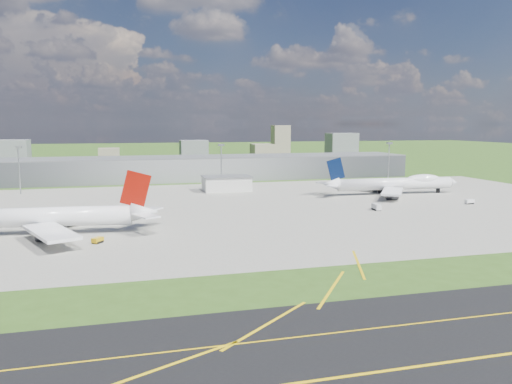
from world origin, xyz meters
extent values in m
plane|color=#325219|center=(0.00, 150.00, 0.00)|extent=(1400.00, 1400.00, 0.00)
cube|color=black|center=(0.00, -110.00, 0.03)|extent=(1400.00, 60.00, 0.06)
cube|color=gray|center=(10.00, 40.00, 0.04)|extent=(360.00, 190.00, 0.08)
cube|color=gray|center=(0.00, 165.00, 7.50)|extent=(300.00, 42.00, 15.00)
cube|color=silver|center=(10.00, 100.00, 4.00)|extent=(26.00, 16.00, 8.00)
cylinder|color=gray|center=(-100.00, 115.00, 12.50)|extent=(0.70, 0.70, 25.00)
cube|color=gray|center=(-100.00, 115.00, 25.30)|extent=(3.50, 2.00, 1.20)
cylinder|color=gray|center=(10.00, 115.00, 12.50)|extent=(0.70, 0.70, 25.00)
cube|color=gray|center=(10.00, 115.00, 25.30)|extent=(3.50, 2.00, 1.20)
cylinder|color=gray|center=(120.00, 115.00, 12.50)|extent=(0.70, 0.70, 25.00)
cube|color=gray|center=(120.00, 115.00, 25.30)|extent=(3.50, 2.00, 1.20)
cylinder|color=white|center=(-75.66, 6.05, 6.15)|extent=(65.17, 14.41, 6.71)
cone|color=white|center=(-39.03, 1.64, 7.04)|extent=(9.68, 7.73, 6.71)
cube|color=#920F07|center=(-77.88, 6.32, 4.07)|extent=(53.11, 9.09, 1.45)
cube|color=white|center=(-68.13, -10.91, 4.14)|extent=(20.67, 30.68, 1.01)
cube|color=white|center=(-64.32, 20.74, 4.14)|extent=(25.49, 29.29, 1.01)
cube|color=maroon|center=(-41.81, 1.97, 15.09)|extent=(11.12, 1.89, 13.51)
cylinder|color=#38383D|center=(-70.33, -6.42, 2.01)|extent=(6.53, 4.29, 3.58)
cylinder|color=#38383D|center=(-67.52, 16.89, 2.01)|extent=(6.53, 4.29, 3.58)
cube|color=black|center=(-69.60, 0.25, 1.40)|extent=(1.94, 1.55, 2.79)
cube|color=black|center=(-68.40, 10.24, 1.40)|extent=(1.94, 1.55, 2.79)
cylinder|color=white|center=(94.83, 63.71, 5.70)|extent=(64.46, 9.81, 6.42)
cone|color=white|center=(129.48, 61.87, 5.70)|extent=(5.51, 6.69, 6.42)
cone|color=white|center=(58.64, 65.63, 6.52)|extent=(8.61, 6.85, 6.42)
cube|color=navy|center=(96.90, 63.60, 3.71)|extent=(52.72, 5.42, 1.35)
ellipsoid|color=white|center=(111.51, 62.83, 7.62)|extent=(20.86, 7.50, 5.78)
cube|color=white|center=(86.39, 79.90, 3.83)|extent=(21.41, 29.98, 0.93)
cube|color=white|center=(84.72, 48.50, 3.83)|extent=(23.57, 29.31, 0.93)
cube|color=#071334|center=(61.22, 65.49, 14.09)|extent=(10.33, 1.06, 12.51)
cylinder|color=#38383D|center=(89.95, 73.30, 1.86)|extent=(5.86, 3.61, 3.31)
cylinder|color=#38383D|center=(84.53, 83.96, 1.86)|extent=(5.86, 3.61, 3.31)
cylinder|color=#38383D|center=(88.97, 54.69, 1.86)|extent=(5.86, 3.61, 3.31)
cylinder|color=#38383D|center=(82.45, 44.66, 1.86)|extent=(5.86, 3.61, 3.31)
cube|color=black|center=(88.88, 68.69, 1.29)|extent=(1.72, 1.33, 2.59)
cube|color=black|center=(88.38, 59.39, 1.29)|extent=(1.72, 1.33, 2.59)
cube|color=black|center=(120.69, 62.34, 1.29)|extent=(1.72, 1.33, 2.59)
cube|color=#C3940B|center=(-54.30, -12.34, 1.16)|extent=(3.88, 4.18, 1.46)
cube|color=black|center=(-54.30, -12.34, 0.43)|extent=(3.63, 3.81, 0.70)
cube|color=silver|center=(60.88, 20.40, 1.65)|extent=(2.81, 5.68, 2.43)
cube|color=black|center=(60.88, 20.40, 0.43)|extent=(2.88, 4.87, 0.70)
cube|color=white|center=(111.63, 24.47, 1.37)|extent=(4.30, 2.12, 1.88)
cube|color=black|center=(111.63, 24.47, 0.43)|extent=(3.67, 2.20, 0.70)
cube|color=slate|center=(-140.00, 300.00, 12.00)|extent=(28.00, 22.00, 24.00)
cube|color=gray|center=(-60.00, 340.00, 7.00)|extent=(20.00, 18.00, 14.00)
cube|color=slate|center=(20.00, 310.00, 11.00)|extent=(26.00, 20.00, 22.00)
cube|color=gray|center=(100.00, 350.00, 8.00)|extent=(22.00, 24.00, 16.00)
cube|color=slate|center=(180.00, 320.00, 14.00)|extent=(30.00, 22.00, 28.00)
cube|color=gray|center=(140.00, 410.00, 18.00)|extent=(20.00, 18.00, 36.00)
cylinder|color=#382314|center=(-110.00, 265.00, 1.50)|extent=(0.70, 0.70, 3.00)
sphere|color=black|center=(-110.00, 265.00, 4.88)|extent=(6.75, 6.75, 6.75)
cylinder|color=#382314|center=(-20.00, 280.00, 1.80)|extent=(0.70, 0.70, 3.60)
sphere|color=black|center=(-20.00, 280.00, 5.85)|extent=(8.10, 8.10, 8.10)
cylinder|color=#382314|center=(70.00, 275.00, 1.70)|extent=(0.70, 0.70, 3.40)
sphere|color=black|center=(70.00, 275.00, 5.53)|extent=(7.65, 7.65, 7.65)
cylinder|color=#382314|center=(160.00, 285.00, 1.40)|extent=(0.70, 0.70, 2.80)
sphere|color=black|center=(160.00, 285.00, 4.55)|extent=(6.30, 6.30, 6.30)
camera|label=1|loc=(-45.06, -174.35, 37.51)|focal=35.00mm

